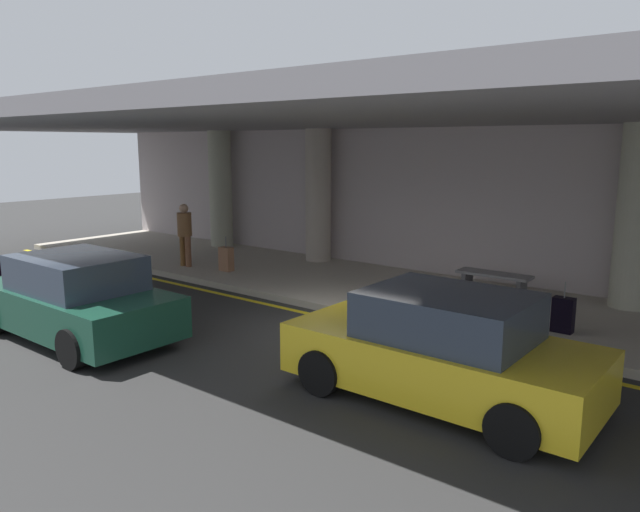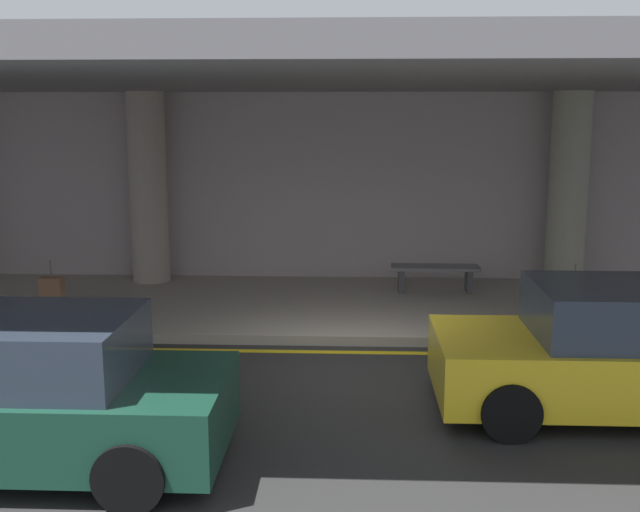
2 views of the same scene
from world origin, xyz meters
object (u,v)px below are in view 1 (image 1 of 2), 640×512
(suitcase_upright_secondary, at_px, (563,315))
(support_column_center, at_px, (635,217))
(support_column_left_mid, at_px, (318,196))
(suitcase_upright_primary, at_px, (226,259))
(traveler_with_luggage, at_px, (185,231))
(support_column_far_left, at_px, (221,189))
(car_dark_green, at_px, (76,299))
(bench_metal, at_px, (494,279))
(car_yellow_taxi, at_px, (442,349))

(suitcase_upright_secondary, bearing_deg, support_column_center, 106.46)
(support_column_left_mid, bearing_deg, suitcase_upright_primary, -109.73)
(support_column_center, relative_size, traveler_with_luggage, 2.17)
(suitcase_upright_primary, bearing_deg, suitcase_upright_secondary, 15.87)
(support_column_far_left, distance_m, traveler_with_luggage, 3.50)
(car_dark_green, distance_m, bench_metal, 8.47)
(support_column_far_left, bearing_deg, car_yellow_taxi, -29.11)
(suitcase_upright_secondary, relative_size, bench_metal, 0.56)
(support_column_center, xyz_separation_m, car_dark_green, (-7.28, -7.73, -1.26))
(support_column_center, bearing_deg, bench_metal, -164.17)
(support_column_far_left, xyz_separation_m, car_dark_green, (4.72, -7.73, -1.26))
(traveler_with_luggage, xyz_separation_m, suitcase_upright_primary, (1.31, 0.26, -0.65))
(support_column_center, relative_size, car_dark_green, 0.89)
(car_yellow_taxi, height_order, suitcase_upright_secondary, car_yellow_taxi)
(suitcase_upright_primary, distance_m, bench_metal, 6.70)
(support_column_far_left, bearing_deg, support_column_left_mid, 0.00)
(car_yellow_taxi, bearing_deg, car_dark_green, 16.01)
(traveler_with_luggage, xyz_separation_m, suitcase_upright_secondary, (9.74, 0.38, -0.65))
(support_column_left_mid, bearing_deg, car_dark_green, -84.65)
(support_column_center, xyz_separation_m, car_yellow_taxi, (-1.01, -6.12, -1.26))
(support_column_center, height_order, suitcase_upright_secondary, support_column_center)
(support_column_left_mid, height_order, car_dark_green, support_column_left_mid)
(support_column_left_mid, relative_size, support_column_center, 1.00)
(suitcase_upright_secondary, bearing_deg, car_dark_green, -114.47)
(suitcase_upright_primary, bearing_deg, car_dark_green, -56.74)
(support_column_left_mid, relative_size, car_dark_green, 0.89)
(support_column_center, bearing_deg, car_dark_green, -133.26)
(car_dark_green, height_order, bench_metal, car_dark_green)
(support_column_left_mid, bearing_deg, suitcase_upright_secondary, -18.63)
(car_dark_green, bearing_deg, suitcase_upright_secondary, -146.53)
(traveler_with_luggage, height_order, bench_metal, traveler_with_luggage)
(car_dark_green, bearing_deg, support_column_center, -137.38)
(car_yellow_taxi, relative_size, traveler_with_luggage, 2.44)
(suitcase_upright_primary, xyz_separation_m, suitcase_upright_secondary, (8.43, 0.12, 0.00))
(support_column_center, distance_m, traveler_with_luggage, 10.69)
(car_yellow_taxi, distance_m, car_dark_green, 6.47)
(car_yellow_taxi, bearing_deg, bench_metal, -72.70)
(car_dark_green, relative_size, bench_metal, 2.56)
(car_dark_green, height_order, traveler_with_luggage, traveler_with_luggage)
(support_column_far_left, relative_size, car_yellow_taxi, 0.89)
(support_column_center, relative_size, suitcase_upright_secondary, 4.06)
(support_column_far_left, distance_m, bench_metal, 9.61)
(support_column_far_left, height_order, suitcase_upright_secondary, support_column_far_left)
(support_column_left_mid, distance_m, suitcase_upright_primary, 3.19)
(support_column_far_left, relative_size, support_column_left_mid, 1.00)
(support_column_center, relative_size, suitcase_upright_primary, 4.06)
(support_column_left_mid, relative_size, suitcase_upright_primary, 4.06)
(suitcase_upright_primary, bearing_deg, bench_metal, 31.76)
(support_column_far_left, xyz_separation_m, suitcase_upright_secondary, (11.49, -2.52, -1.51))
(car_dark_green, bearing_deg, traveler_with_luggage, -62.47)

